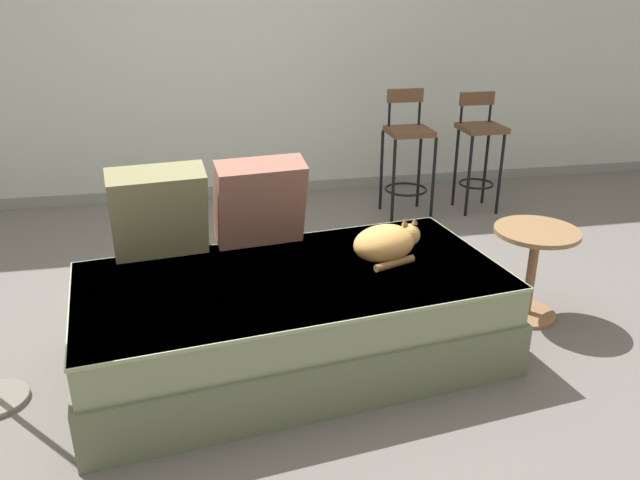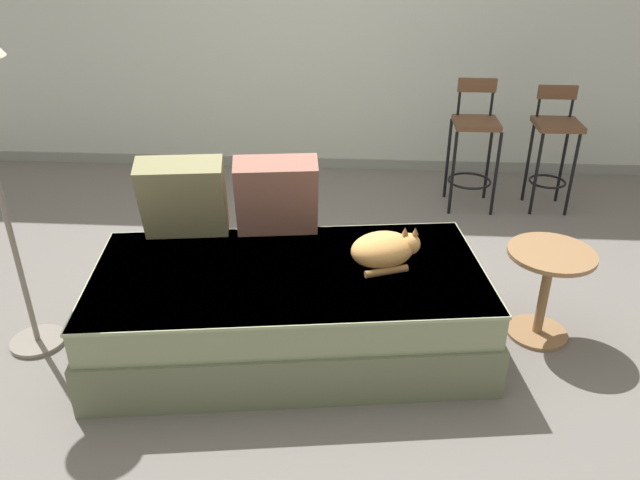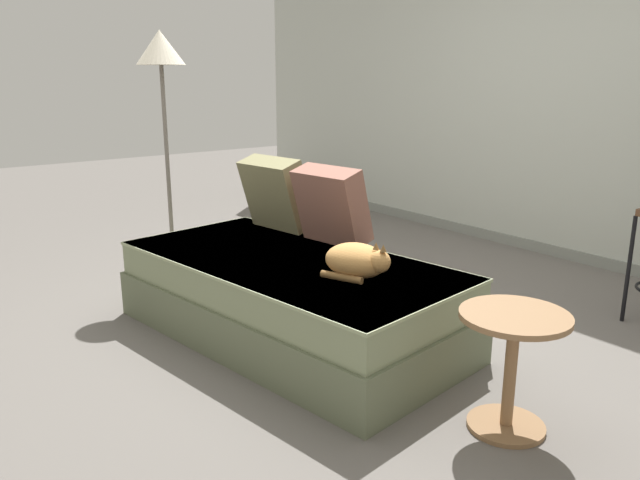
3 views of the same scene
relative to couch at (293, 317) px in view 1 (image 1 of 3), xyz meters
The scene contains 10 objects.
ground_plane 0.46m from the couch, 90.00° to the left, with size 16.00×16.00×0.00m, color #66605B.
wall_back_panel 2.86m from the couch, 90.00° to the left, with size 8.00×0.10×2.60m, color #B7BCB2.
wall_baseboard_trim 2.60m from the couch, 90.00° to the left, with size 8.00×0.02×0.09m, color gray.
couch is the anchor object (origin of this frame).
throw_pillow_corner 0.81m from the couch, 151.85° to the left, with size 0.48×0.34×0.47m.
throw_pillow_middle 0.60m from the couch, 104.80° to the left, with size 0.47×0.32×0.46m.
cat 0.57m from the couch, 10.13° to the left, with size 0.39×0.34×0.20m.
bar_stool_near_window 2.23m from the couch, 57.65° to the left, with size 0.34×0.34×0.95m.
bar_stool_by_doorway 2.59m from the couch, 46.61° to the left, with size 0.32×0.32×0.91m.
side_table 1.33m from the couch, ahead, with size 0.44×0.44×0.51m.
Camera 1 is at (-0.38, -2.95, 1.69)m, focal length 35.00 mm.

